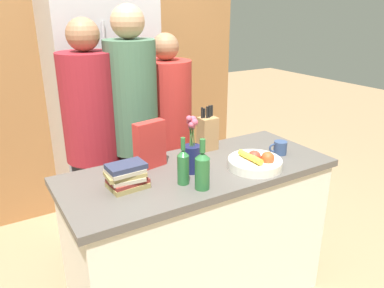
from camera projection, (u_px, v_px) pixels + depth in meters
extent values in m
cube|color=silver|center=(199.00, 241.00, 2.27)|extent=(1.48, 0.62, 0.88)
cube|color=#56514C|center=(199.00, 171.00, 2.11)|extent=(1.55, 0.65, 0.04)
cube|color=#9E6B3D|center=(100.00, 64.00, 3.30)|extent=(2.75, 0.12, 2.60)
cube|color=#B7B7BC|center=(104.00, 105.00, 3.06)|extent=(0.79, 0.60, 2.04)
cylinder|color=#B7B7BC|center=(109.00, 102.00, 2.74)|extent=(0.02, 0.02, 1.12)
cylinder|color=silver|center=(255.00, 164.00, 2.10)|extent=(0.31, 0.31, 0.05)
torus|color=silver|center=(255.00, 160.00, 2.10)|extent=(0.31, 0.31, 0.02)
sphere|color=#C64C23|center=(268.00, 158.00, 2.07)|extent=(0.07, 0.07, 0.07)
sphere|color=red|center=(254.00, 157.00, 2.10)|extent=(0.08, 0.08, 0.08)
cylinder|color=yellow|center=(250.00, 157.00, 2.08)|extent=(0.04, 0.18, 0.03)
cube|color=#A87A4C|center=(208.00, 133.00, 2.35)|extent=(0.11, 0.09, 0.21)
cylinder|color=black|center=(202.00, 114.00, 2.29)|extent=(0.01, 0.01, 0.08)
cylinder|color=black|center=(204.00, 114.00, 2.30)|extent=(0.01, 0.01, 0.07)
cylinder|color=black|center=(207.00, 113.00, 2.30)|extent=(0.01, 0.01, 0.08)
cylinder|color=black|center=(209.00, 112.00, 2.31)|extent=(0.01, 0.01, 0.09)
cylinder|color=black|center=(210.00, 112.00, 2.32)|extent=(0.01, 0.01, 0.08)
cylinder|color=black|center=(212.00, 111.00, 2.34)|extent=(0.01, 0.01, 0.08)
cylinder|color=#191E4C|center=(192.00, 159.00, 2.04)|extent=(0.10, 0.10, 0.15)
cylinder|color=#477538|center=(193.00, 133.00, 1.99)|extent=(0.01, 0.01, 0.15)
sphere|color=#C64C66|center=(193.00, 119.00, 1.97)|extent=(0.04, 0.04, 0.04)
cylinder|color=#477538|center=(192.00, 136.00, 2.00)|extent=(0.01, 0.01, 0.10)
sphere|color=#C64C66|center=(192.00, 127.00, 1.99)|extent=(0.04, 0.04, 0.04)
cylinder|color=#477538|center=(190.00, 134.00, 1.99)|extent=(0.02, 0.01, 0.13)
sphere|color=#C64C66|center=(190.00, 122.00, 1.97)|extent=(0.03, 0.03, 0.03)
cylinder|color=#477538|center=(190.00, 132.00, 1.98)|extent=(0.01, 0.02, 0.16)
sphere|color=#C64C66|center=(189.00, 118.00, 1.95)|extent=(0.03, 0.03, 0.03)
cylinder|color=#477538|center=(192.00, 136.00, 1.98)|extent=(0.02, 0.01, 0.12)
sphere|color=#C64C66|center=(191.00, 125.00, 1.95)|extent=(0.03, 0.03, 0.03)
cylinder|color=#477538|center=(194.00, 134.00, 1.98)|extent=(0.02, 0.01, 0.14)
sphere|color=#C64C66|center=(195.00, 122.00, 1.95)|extent=(0.04, 0.04, 0.04)
cube|color=red|center=(150.00, 145.00, 2.08)|extent=(0.19, 0.09, 0.27)
cylinder|color=#334770|center=(280.00, 148.00, 2.29)|extent=(0.08, 0.08, 0.08)
torus|color=#334770|center=(273.00, 148.00, 2.28)|extent=(0.06, 0.03, 0.06)
cube|color=#99844C|center=(128.00, 185.00, 1.88)|extent=(0.19, 0.16, 0.03)
cube|color=maroon|center=(128.00, 181.00, 1.87)|extent=(0.20, 0.15, 0.02)
cube|color=#B7A88E|center=(126.00, 178.00, 1.86)|extent=(0.17, 0.14, 0.02)
cube|color=#99844C|center=(125.00, 174.00, 1.85)|extent=(0.20, 0.14, 0.02)
cube|color=#B7A88E|center=(125.00, 171.00, 1.85)|extent=(0.18, 0.14, 0.02)
cube|color=#2D334C|center=(126.00, 166.00, 1.84)|extent=(0.19, 0.13, 0.03)
cylinder|color=#286633|center=(183.00, 170.00, 1.90)|extent=(0.06, 0.06, 0.15)
cone|color=#286633|center=(183.00, 153.00, 1.87)|extent=(0.06, 0.06, 0.03)
cylinder|color=#286633|center=(183.00, 144.00, 1.85)|extent=(0.02, 0.02, 0.06)
cylinder|color=#286633|center=(202.00, 174.00, 1.84)|extent=(0.07, 0.07, 0.16)
cone|color=#286633|center=(202.00, 155.00, 1.81)|extent=(0.07, 0.07, 0.03)
cylinder|color=#286633|center=(203.00, 146.00, 1.79)|extent=(0.03, 0.03, 0.07)
cube|color=#383842|center=(100.00, 212.00, 2.63)|extent=(0.33, 0.28, 0.83)
cylinder|color=maroon|center=(90.00, 108.00, 2.37)|extent=(0.36, 0.36, 0.69)
sphere|color=#996B4C|center=(83.00, 34.00, 2.22)|extent=(0.20, 0.20, 0.20)
cube|color=#383842|center=(138.00, 205.00, 2.69)|extent=(0.30, 0.26, 0.87)
cylinder|color=#42664C|center=(132.00, 97.00, 2.42)|extent=(0.33, 0.33, 0.72)
sphere|color=tan|center=(128.00, 21.00, 2.25)|extent=(0.21, 0.21, 0.21)
cube|color=#383842|center=(169.00, 193.00, 2.97)|extent=(0.31, 0.23, 0.78)
cylinder|color=red|center=(167.00, 106.00, 2.72)|extent=(0.36, 0.36, 0.65)
sphere|color=#996B4C|center=(165.00, 47.00, 2.57)|extent=(0.19, 0.19, 0.19)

